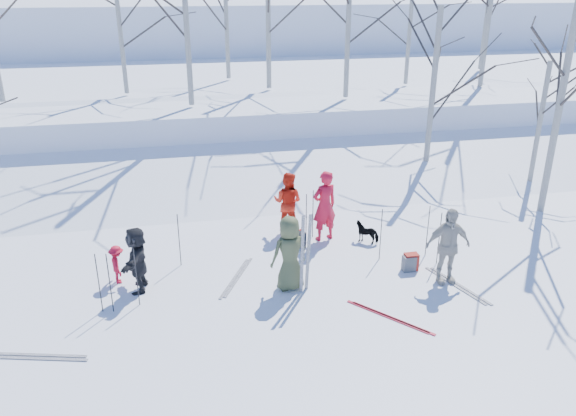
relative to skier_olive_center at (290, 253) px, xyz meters
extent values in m
plane|color=white|center=(0.28, 0.03, -0.86)|extent=(120.00, 120.00, 0.00)
cube|color=white|center=(0.28, 7.03, -0.71)|extent=(70.00, 9.49, 4.12)
cube|color=white|center=(0.28, 17.03, 0.14)|extent=(70.00, 18.00, 2.20)
cube|color=white|center=(0.28, 38.03, 1.14)|extent=(90.00, 30.00, 6.00)
imported|color=#464F2F|center=(0.00, 0.00, 0.00)|extent=(0.94, 0.72, 1.72)
imported|color=red|center=(1.42, 2.31, 0.09)|extent=(0.79, 0.63, 1.91)
imported|color=red|center=(0.59, 3.03, -0.02)|extent=(1.03, 0.97, 1.68)
imported|color=red|center=(-3.77, 1.04, -0.41)|extent=(0.44, 0.64, 0.91)
imported|color=beige|center=(3.53, -0.43, 0.04)|extent=(1.07, 0.47, 1.80)
imported|color=black|center=(-3.29, 0.62, -0.11)|extent=(0.63, 1.44, 1.51)
imported|color=black|center=(2.49, 1.93, -0.59)|extent=(0.70, 0.62, 0.55)
cube|color=silver|center=(0.21, -0.29, 0.09)|extent=(0.07, 0.16, 1.90)
cube|color=silver|center=(0.37, -0.22, 0.09)|extent=(0.10, 0.23, 1.89)
cylinder|color=black|center=(3.67, 0.87, -0.19)|extent=(0.02, 0.02, 1.34)
cylinder|color=black|center=(-3.81, -0.20, -0.19)|extent=(0.02, 0.02, 1.34)
cylinder|color=black|center=(-2.36, 1.58, -0.19)|extent=(0.02, 0.02, 1.34)
cylinder|color=black|center=(3.75, 0.40, -0.19)|extent=(0.02, 0.02, 1.34)
cylinder|color=black|center=(-4.03, -0.15, -0.19)|extent=(0.02, 0.02, 1.34)
cylinder|color=black|center=(-3.28, -0.05, -0.19)|extent=(0.02, 0.02, 1.34)
cylinder|color=black|center=(1.15, 2.49, -0.19)|extent=(0.02, 0.02, 1.34)
cylinder|color=black|center=(2.46, 0.90, -0.19)|extent=(0.02, 0.02, 1.34)
cylinder|color=black|center=(0.92, 2.25, -0.19)|extent=(0.02, 0.02, 1.34)
cube|color=#AA241A|center=(3.00, 0.24, -0.65)|extent=(0.32, 0.22, 0.42)
cube|color=#54575B|center=(2.93, 0.20, -0.67)|extent=(0.30, 0.20, 0.38)
cube|color=black|center=(0.65, 1.99, -0.66)|extent=(0.34, 0.24, 0.40)
camera|label=1|loc=(-2.27, -10.76, 5.59)|focal=35.00mm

